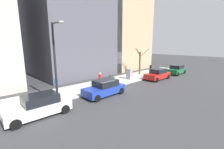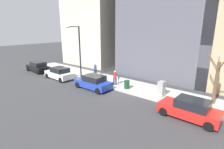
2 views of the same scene
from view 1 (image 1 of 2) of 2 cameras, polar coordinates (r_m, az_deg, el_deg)
ground_plane at (r=17.14m, az=0.36°, el=-5.29°), size 120.00×120.00×0.00m
sidewalk at (r=18.55m, az=-3.94°, el=-3.78°), size 4.00×36.00×0.15m
parked_car_green at (r=27.54m, az=23.33°, el=1.72°), size 2.06×4.26×1.52m
parked_car_red at (r=22.32m, az=16.98°, el=0.08°), size 2.02×4.25×1.52m
parked_car_blue at (r=14.68m, az=-2.87°, el=-5.19°), size 1.96×4.22×1.52m
parked_car_white at (r=11.75m, az=-26.07°, el=-10.69°), size 1.97×4.22×1.52m
parking_meter at (r=17.19m, az=-0.71°, el=-1.87°), size 0.14×0.10×1.35m
utility_box at (r=20.97m, az=6.64°, el=0.12°), size 0.83×0.61×1.43m
streetlamp at (r=13.17m, az=-20.62°, el=6.73°), size 1.97×0.32×6.50m
bare_tree at (r=24.80m, az=10.58°, el=4.82°), size 1.82×1.60×4.24m
trash_bin at (r=18.11m, az=0.09°, el=-2.41°), size 0.56×0.56×0.90m
pedestrian_near_meter at (r=25.27m, az=14.52°, el=2.30°), size 0.39×0.36×1.66m
pedestrian_midblock at (r=16.98m, az=-4.52°, el=-1.69°), size 0.36×0.36×1.66m
pedestrian_far_corner at (r=15.86m, az=-20.42°, el=-3.33°), size 0.40×0.36×1.66m
office_tower_left at (r=32.82m, az=1.99°, el=22.88°), size 10.46×10.46×22.92m
office_block_center at (r=26.91m, az=-15.54°, el=19.62°), size 12.00×12.00×17.91m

